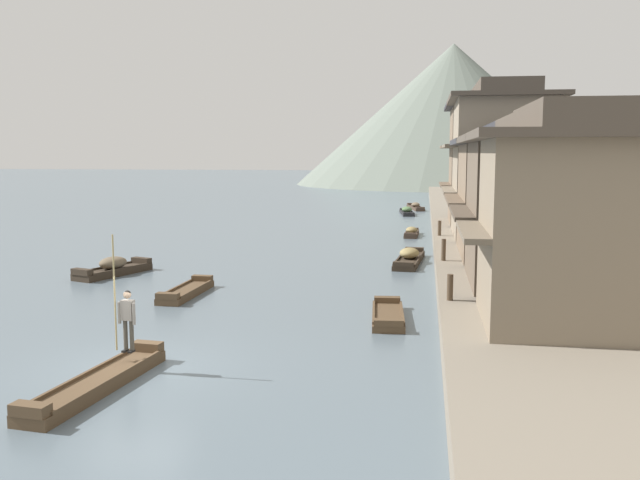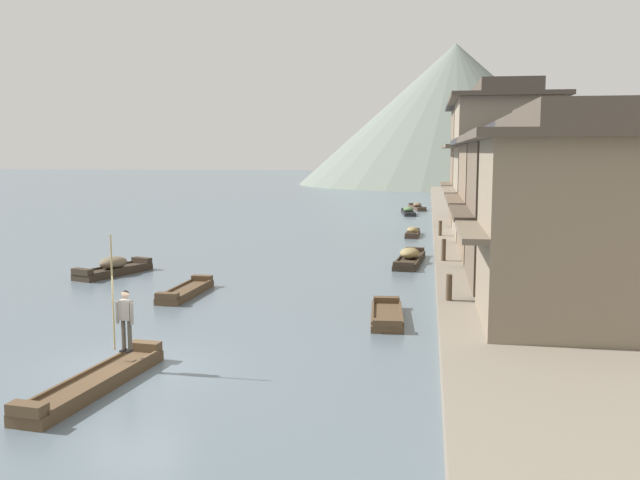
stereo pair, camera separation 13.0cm
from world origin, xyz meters
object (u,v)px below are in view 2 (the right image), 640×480
(boat_midriver_upstream, at_px, (114,268))
(boat_upstream_distant, at_px, (413,233))
(boat_midriver_drifting, at_px, (417,207))
(mooring_post_dock_mid, at_px, (444,250))
(house_waterfront_tall, at_px, (523,192))
(boat_moored_nearest, at_px, (410,258))
(mooring_post_dock_far, at_px, (440,228))
(boat_moored_far, at_px, (408,212))
(boat_foreground_poled, at_px, (95,383))
(boat_moored_second, at_px, (387,316))
(house_waterfront_narrow, at_px, (502,162))
(mooring_post_dock_near, at_px, (449,287))
(boat_moored_third, at_px, (186,291))
(house_waterfront_second, at_px, (548,203))
(house_waterfront_far, at_px, (494,160))
(boatman_person, at_px, (125,313))
(house_waterfront_nearest, at_px, (576,219))

(boat_midriver_upstream, bearing_deg, boat_upstream_distant, 52.37)
(boat_midriver_drifting, height_order, mooring_post_dock_mid, mooring_post_dock_mid)
(house_waterfront_tall, bearing_deg, mooring_post_dock_mid, -147.37)
(boat_moored_nearest, distance_m, mooring_post_dock_far, 5.87)
(boat_moored_far, bearing_deg, mooring_post_dock_far, -83.72)
(boat_upstream_distant, bearing_deg, boat_foreground_poled, -101.99)
(house_waterfront_tall, bearing_deg, mooring_post_dock_far, 116.88)
(boat_moored_second, distance_m, house_waterfront_narrow, 20.11)
(mooring_post_dock_near, bearing_deg, boat_moored_third, 163.50)
(house_waterfront_narrow, bearing_deg, boat_upstream_distant, 135.03)
(boat_moored_far, distance_m, house_waterfront_second, 37.74)
(boat_midriver_upstream, bearing_deg, boat_moored_nearest, 22.60)
(house_waterfront_second, height_order, house_waterfront_far, house_waterfront_far)
(house_waterfront_narrow, bearing_deg, boat_moored_third, -130.59)
(boat_upstream_distant, bearing_deg, house_waterfront_second, -75.40)
(boat_foreground_poled, xyz_separation_m, boat_midriver_upstream, (-6.51, 14.67, 0.15))
(mooring_post_dock_near, bearing_deg, boat_moored_second, 174.20)
(house_waterfront_tall, distance_m, house_waterfront_far, 15.43)
(boat_moored_second, height_order, boat_midriver_upstream, boat_midriver_upstream)
(boatman_person, height_order, boat_moored_far, boatman_person)
(boat_moored_second, distance_m, boat_midriver_drifting, 46.37)
(mooring_post_dock_far, bearing_deg, house_waterfront_second, -75.91)
(boat_moored_third, relative_size, house_waterfront_second, 0.60)
(boat_foreground_poled, xyz_separation_m, house_waterfront_narrow, (11.99, 26.70, 4.90))
(boatman_person, height_order, boat_upstream_distant, boatman_person)
(house_waterfront_second, bearing_deg, house_waterfront_nearest, -92.49)
(boat_moored_nearest, relative_size, mooring_post_dock_mid, 5.69)
(boat_midriver_drifting, bearing_deg, house_waterfront_tall, -81.36)
(house_waterfront_nearest, xyz_separation_m, mooring_post_dock_mid, (-3.34, 11.23, -2.52))
(house_waterfront_tall, bearing_deg, boat_moored_nearest, 162.78)
(house_waterfront_second, xyz_separation_m, house_waterfront_narrow, (-0.13, 15.30, 1.29))
(boat_foreground_poled, xyz_separation_m, mooring_post_dock_near, (8.50, 7.80, 1.04))
(mooring_post_dock_mid, bearing_deg, house_waterfront_narrow, 71.47)
(boat_foreground_poled, height_order, house_waterfront_nearest, house_waterfront_nearest)
(boat_midriver_upstream, bearing_deg, mooring_post_dock_near, -24.61)
(mooring_post_dock_near, bearing_deg, boat_midriver_drifting, 92.20)
(boat_moored_second, bearing_deg, mooring_post_dock_mid, 76.20)
(boat_moored_third, height_order, boat_midriver_upstream, boat_midriver_upstream)
(boat_moored_nearest, bearing_deg, house_waterfront_second, -59.47)
(house_waterfront_second, bearing_deg, mooring_post_dock_far, 104.09)
(boat_moored_second, relative_size, mooring_post_dock_far, 4.36)
(mooring_post_dock_far, bearing_deg, boat_midriver_drifting, 93.58)
(boat_upstream_distant, xyz_separation_m, house_waterfront_nearest, (5.06, -26.84, 3.57))
(boat_moored_far, bearing_deg, boat_midriver_upstream, -110.32)
(boat_foreground_poled, bearing_deg, mooring_post_dock_far, 71.78)
(boat_moored_third, height_order, house_waterfront_far, house_waterfront_far)
(house_waterfront_narrow, distance_m, mooring_post_dock_near, 19.61)
(boat_midriver_drifting, relative_size, house_waterfront_narrow, 0.64)
(boat_upstream_distant, bearing_deg, mooring_post_dock_far, -74.20)
(mooring_post_dock_near, relative_size, mooring_post_dock_mid, 0.88)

